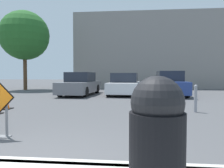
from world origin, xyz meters
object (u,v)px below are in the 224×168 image
object	(u,v)px
trash_bin	(157,132)
parked_car_third	(170,84)
traffic_cone_fourth	(5,101)
parked_car_nearest	(80,85)
bollard_nearest	(196,98)
parked_car_second	(125,85)

from	to	relation	value
trash_bin	parked_car_third	bearing A→B (deg)	80.23
traffic_cone_fourth	trash_bin	world-z (taller)	trash_bin
traffic_cone_fourth	trash_bin	size ratio (longest dim) A/B	0.52
parked_car_nearest	parked_car_third	distance (m)	5.91
bollard_nearest	parked_car_nearest	bearing A→B (deg)	132.76
bollard_nearest	trash_bin	bearing A→B (deg)	-108.95
parked_car_nearest	parked_car_second	xyz separation A→B (m)	(2.95, 0.39, -0.02)
parked_car_second	parked_car_third	distance (m)	2.95
traffic_cone_fourth	parked_car_nearest	distance (m)	6.43
parked_car_second	bollard_nearest	distance (m)	7.20
parked_car_second	trash_bin	xyz separation A→B (m)	(0.84, -12.36, 0.07)
parked_car_nearest	parked_car_second	size ratio (longest dim) A/B	1.07
parked_car_second	parked_car_third	bearing A→B (deg)	-178.84
bollard_nearest	parked_car_third	bearing A→B (deg)	88.80
parked_car_third	trash_bin	distance (m)	12.42
traffic_cone_fourth	parked_car_nearest	size ratio (longest dim) A/B	0.13
traffic_cone_fourth	parked_car_second	bearing A→B (deg)	56.30
trash_bin	bollard_nearest	xyz separation A→B (m)	(1.97, 5.74, -0.22)
parked_car_second	parked_car_third	world-z (taller)	parked_car_third
parked_car_nearest	parked_car_third	xyz separation A→B (m)	(5.90, 0.27, 0.04)
parked_car_nearest	bollard_nearest	bearing A→B (deg)	136.49
parked_car_nearest	parked_car_third	size ratio (longest dim) A/B	1.03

